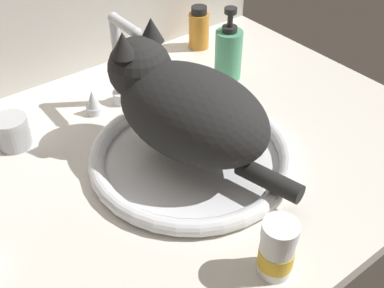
{
  "coord_description": "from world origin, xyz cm",
  "views": [
    {
      "loc": [
        -33.99,
        -55.12,
        59.22
      ],
      "look_at": [
        5.13,
        -4.17,
        7.0
      ],
      "focal_mm": 44.15,
      "sensor_mm": 36.0,
      "label": 1
    }
  ],
  "objects_px": {
    "faucet": "(121,71)",
    "sink_basin": "(192,156)",
    "metal_jar": "(12,132)",
    "pill_bottle": "(276,251)",
    "amber_bottle": "(199,29)",
    "soap_pump_bottle": "(228,53)",
    "cat": "(181,105)"
  },
  "relations": [
    {
      "from": "cat",
      "to": "soap_pump_bottle",
      "type": "height_order",
      "value": "cat"
    },
    {
      "from": "faucet",
      "to": "soap_pump_bottle",
      "type": "xyz_separation_m",
      "value": [
        0.24,
        -0.05,
        -0.02
      ]
    },
    {
      "from": "faucet",
      "to": "pill_bottle",
      "type": "distance_m",
      "value": 0.49
    },
    {
      "from": "metal_jar",
      "to": "soap_pump_bottle",
      "type": "relative_size",
      "value": 0.39
    },
    {
      "from": "sink_basin",
      "to": "metal_jar",
      "type": "distance_m",
      "value": 0.34
    },
    {
      "from": "metal_jar",
      "to": "pill_bottle",
      "type": "bearing_deg",
      "value": -69.96
    },
    {
      "from": "cat",
      "to": "pill_bottle",
      "type": "height_order",
      "value": "cat"
    },
    {
      "from": "pill_bottle",
      "to": "amber_bottle",
      "type": "xyz_separation_m",
      "value": [
        0.34,
        0.6,
        0.0
      ]
    },
    {
      "from": "sink_basin",
      "to": "faucet",
      "type": "xyz_separation_m",
      "value": [
        -0.0,
        0.23,
        0.07
      ]
    },
    {
      "from": "faucet",
      "to": "sink_basin",
      "type": "bearing_deg",
      "value": -90.0
    },
    {
      "from": "pill_bottle",
      "to": "amber_bottle",
      "type": "height_order",
      "value": "amber_bottle"
    },
    {
      "from": "faucet",
      "to": "amber_bottle",
      "type": "relative_size",
      "value": 1.89
    },
    {
      "from": "metal_jar",
      "to": "pill_bottle",
      "type": "xyz_separation_m",
      "value": [
        0.18,
        -0.5,
        0.01
      ]
    },
    {
      "from": "cat",
      "to": "metal_jar",
      "type": "distance_m",
      "value": 0.33
    },
    {
      "from": "pill_bottle",
      "to": "soap_pump_bottle",
      "type": "bearing_deg",
      "value": 56.09
    },
    {
      "from": "cat",
      "to": "metal_jar",
      "type": "xyz_separation_m",
      "value": [
        -0.23,
        0.22,
        -0.08
      ]
    },
    {
      "from": "faucet",
      "to": "soap_pump_bottle",
      "type": "bearing_deg",
      "value": -11.33
    },
    {
      "from": "metal_jar",
      "to": "sink_basin",
      "type": "bearing_deg",
      "value": -45.56
    },
    {
      "from": "sink_basin",
      "to": "soap_pump_bottle",
      "type": "relative_size",
      "value": 2.24
    },
    {
      "from": "faucet",
      "to": "amber_bottle",
      "type": "bearing_deg",
      "value": 20.56
    },
    {
      "from": "faucet",
      "to": "amber_bottle",
      "type": "height_order",
      "value": "faucet"
    },
    {
      "from": "metal_jar",
      "to": "amber_bottle",
      "type": "distance_m",
      "value": 0.53
    },
    {
      "from": "metal_jar",
      "to": "soap_pump_bottle",
      "type": "height_order",
      "value": "soap_pump_bottle"
    },
    {
      "from": "faucet",
      "to": "metal_jar",
      "type": "bearing_deg",
      "value": 178.56
    },
    {
      "from": "faucet",
      "to": "metal_jar",
      "type": "distance_m",
      "value": 0.24
    },
    {
      "from": "pill_bottle",
      "to": "sink_basin",
      "type": "bearing_deg",
      "value": 78.23
    },
    {
      "from": "metal_jar",
      "to": "soap_pump_bottle",
      "type": "bearing_deg",
      "value": -6.52
    },
    {
      "from": "sink_basin",
      "to": "pill_bottle",
      "type": "bearing_deg",
      "value": -101.77
    },
    {
      "from": "amber_bottle",
      "to": "cat",
      "type": "bearing_deg",
      "value": -132.23
    },
    {
      "from": "sink_basin",
      "to": "faucet",
      "type": "bearing_deg",
      "value": 90.0
    },
    {
      "from": "cat",
      "to": "pill_bottle",
      "type": "bearing_deg",
      "value": -99.71
    },
    {
      "from": "sink_basin",
      "to": "faucet",
      "type": "relative_size",
      "value": 1.85
    }
  ]
}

